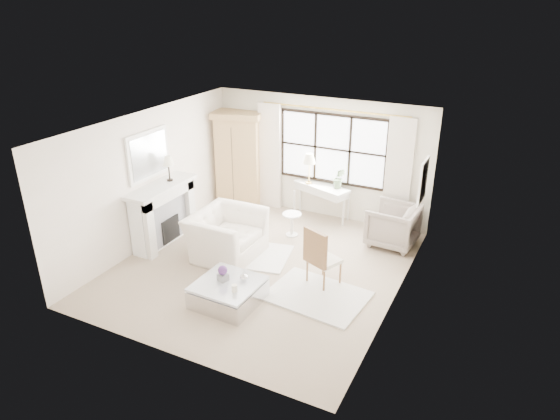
# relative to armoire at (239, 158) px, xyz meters

# --- Properties ---
(floor) EXTENTS (5.50, 5.50, 0.00)m
(floor) POSITION_rel_armoire_xyz_m (1.94, -2.49, -1.14)
(floor) COLOR tan
(floor) RESTS_ON ground
(ceiling) EXTENTS (5.50, 5.50, 0.00)m
(ceiling) POSITION_rel_armoire_xyz_m (1.94, -2.49, 1.56)
(ceiling) COLOR silver
(ceiling) RESTS_ON ground
(wall_back) EXTENTS (5.00, 0.00, 5.00)m
(wall_back) POSITION_rel_armoire_xyz_m (1.94, 0.26, 0.21)
(wall_back) COLOR white
(wall_back) RESTS_ON ground
(wall_front) EXTENTS (5.00, 0.00, 5.00)m
(wall_front) POSITION_rel_armoire_xyz_m (1.94, -5.24, 0.21)
(wall_front) COLOR beige
(wall_front) RESTS_ON ground
(wall_left) EXTENTS (0.00, 5.50, 5.50)m
(wall_left) POSITION_rel_armoire_xyz_m (-0.56, -2.49, 0.21)
(wall_left) COLOR white
(wall_left) RESTS_ON ground
(wall_right) EXTENTS (0.00, 5.50, 5.50)m
(wall_right) POSITION_rel_armoire_xyz_m (4.44, -2.49, 0.21)
(wall_right) COLOR silver
(wall_right) RESTS_ON ground
(window_pane) EXTENTS (2.40, 0.02, 1.50)m
(window_pane) POSITION_rel_armoire_xyz_m (2.24, 0.24, 0.46)
(window_pane) COLOR white
(window_pane) RESTS_ON wall_back
(window_frame) EXTENTS (2.50, 0.04, 1.50)m
(window_frame) POSITION_rel_armoire_xyz_m (2.24, 0.23, 0.46)
(window_frame) COLOR black
(window_frame) RESTS_ON wall_back
(curtain_rod) EXTENTS (3.30, 0.04, 0.04)m
(curtain_rod) POSITION_rel_armoire_xyz_m (2.24, 0.18, 1.33)
(curtain_rod) COLOR #B7933F
(curtain_rod) RESTS_ON wall_back
(curtain_left) EXTENTS (0.55, 0.10, 2.47)m
(curtain_left) POSITION_rel_armoire_xyz_m (0.74, 0.16, 0.10)
(curtain_left) COLOR white
(curtain_left) RESTS_ON ground
(curtain_right) EXTENTS (0.55, 0.10, 2.47)m
(curtain_right) POSITION_rel_armoire_xyz_m (3.74, 0.16, 0.10)
(curtain_right) COLOR beige
(curtain_right) RESTS_ON ground
(fireplace) EXTENTS (0.58, 1.66, 1.26)m
(fireplace) POSITION_rel_armoire_xyz_m (-0.34, -2.49, -0.49)
(fireplace) COLOR white
(fireplace) RESTS_ON ground
(mirror_frame) EXTENTS (0.05, 1.15, 0.95)m
(mirror_frame) POSITION_rel_armoire_xyz_m (-0.53, -2.49, 0.70)
(mirror_frame) COLOR white
(mirror_frame) RESTS_ON wall_left
(mirror_glass) EXTENTS (0.02, 1.00, 0.80)m
(mirror_glass) POSITION_rel_armoire_xyz_m (-0.50, -2.49, 0.70)
(mirror_glass) COLOR #B4B9C0
(mirror_glass) RESTS_ON wall_left
(art_frame) EXTENTS (0.04, 0.62, 0.82)m
(art_frame) POSITION_rel_armoire_xyz_m (4.41, -0.79, 0.41)
(art_frame) COLOR white
(art_frame) RESTS_ON wall_right
(art_canvas) EXTENTS (0.01, 0.52, 0.72)m
(art_canvas) POSITION_rel_armoire_xyz_m (4.39, -0.79, 0.41)
(art_canvas) COLOR beige
(art_canvas) RESTS_ON wall_right
(mantel_lamp) EXTENTS (0.22, 0.22, 0.51)m
(mantel_lamp) POSITION_rel_armoire_xyz_m (-0.29, -2.22, 0.51)
(mantel_lamp) COLOR black
(mantel_lamp) RESTS_ON fireplace
(armoire) EXTENTS (1.26, 0.96, 2.24)m
(armoire) POSITION_rel_armoire_xyz_m (0.00, 0.00, 0.00)
(armoire) COLOR tan
(armoire) RESTS_ON floor
(console_table) EXTENTS (1.38, 0.86, 0.80)m
(console_table) POSITION_rel_armoire_xyz_m (2.10, 0.03, -0.74)
(console_table) COLOR silver
(console_table) RESTS_ON floor
(console_lamp) EXTENTS (0.28, 0.28, 0.69)m
(console_lamp) POSITION_rel_armoire_xyz_m (1.79, 0.02, 0.22)
(console_lamp) COLOR #B48E3E
(console_lamp) RESTS_ON console_table
(orchid_plant) EXTENTS (0.30, 0.27, 0.46)m
(orchid_plant) POSITION_rel_armoire_xyz_m (2.49, 0.02, -0.11)
(orchid_plant) COLOR #4F6744
(orchid_plant) RESTS_ON console_table
(side_table) EXTENTS (0.40, 0.40, 0.51)m
(side_table) POSITION_rel_armoire_xyz_m (1.88, -1.06, -0.81)
(side_table) COLOR silver
(side_table) RESTS_ON floor
(rug_left) EXTENTS (1.79, 1.42, 0.03)m
(rug_left) POSITION_rel_armoire_xyz_m (1.48, -2.22, -1.13)
(rug_left) COLOR silver
(rug_left) RESTS_ON floor
(rug_right) EXTENTS (1.73, 1.37, 0.03)m
(rug_right) POSITION_rel_armoire_xyz_m (3.25, -2.96, -1.12)
(rug_right) COLOR silver
(rug_right) RESTS_ON floor
(club_armchair) EXTENTS (1.21, 1.38, 0.89)m
(club_armchair) POSITION_rel_armoire_xyz_m (1.11, -2.40, -0.70)
(club_armchair) COLOR white
(club_armchair) RESTS_ON floor
(wingback_chair) EXTENTS (1.00, 0.97, 0.85)m
(wingback_chair) POSITION_rel_armoire_xyz_m (3.87, -0.52, -0.72)
(wingback_chair) COLOR gray
(wingback_chair) RESTS_ON floor
(french_chair) EXTENTS (0.63, 0.64, 1.08)m
(french_chair) POSITION_rel_armoire_xyz_m (3.18, -2.55, -0.83)
(french_chair) COLOR olive
(french_chair) RESTS_ON floor
(coffee_table) EXTENTS (1.03, 1.03, 0.38)m
(coffee_table) POSITION_rel_armoire_xyz_m (2.00, -3.77, -0.96)
(coffee_table) COLOR silver
(coffee_table) RESTS_ON floor
(planter_box) EXTENTS (0.19, 0.19, 0.11)m
(planter_box) POSITION_rel_armoire_xyz_m (1.90, -3.75, -0.70)
(planter_box) COLOR slate
(planter_box) RESTS_ON coffee_table
(planter_flowers) EXTENTS (0.16, 0.16, 0.16)m
(planter_flowers) POSITION_rel_armoire_xyz_m (1.90, -3.75, -0.57)
(planter_flowers) COLOR #542C6F
(planter_flowers) RESTS_ON planter_box
(pillar_candle) EXTENTS (0.09, 0.09, 0.12)m
(pillar_candle) POSITION_rel_armoire_xyz_m (2.24, -3.95, -0.70)
(pillar_candle) COLOR #ECE7CE
(pillar_candle) RESTS_ON coffee_table
(coffee_vase) EXTENTS (0.14, 0.14, 0.14)m
(coffee_vase) POSITION_rel_armoire_xyz_m (2.20, -3.59, -0.69)
(coffee_vase) COLOR silver
(coffee_vase) RESTS_ON coffee_table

